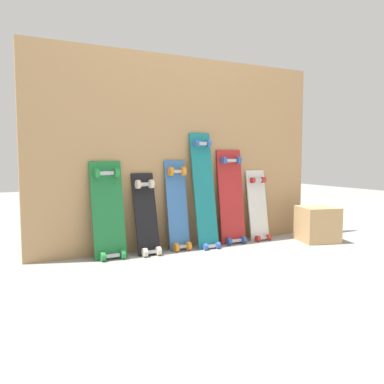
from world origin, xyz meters
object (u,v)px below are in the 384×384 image
object	(u,v)px
skateboard_green	(108,214)
skateboard_white	(258,209)
wooden_crate	(317,224)
skateboard_red	(231,201)
skateboard_teal	(205,195)
skateboard_black	(147,218)
skateboard_blue	(178,209)

from	to	relation	value
skateboard_green	skateboard_white	distance (m)	1.33
skateboard_green	wooden_crate	distance (m)	1.76
skateboard_red	skateboard_white	distance (m)	0.29
skateboard_green	skateboard_red	world-z (taller)	skateboard_red
skateboard_teal	skateboard_black	bearing A→B (deg)	179.86
skateboard_black	skateboard_teal	world-z (taller)	skateboard_teal
skateboard_green	wooden_crate	world-z (taller)	skateboard_green
skateboard_white	skateboard_black	bearing A→B (deg)	-178.29
skateboard_blue	skateboard_white	size ratio (longest dim) A/B	1.12
skateboard_black	skateboard_blue	world-z (taller)	skateboard_blue
skateboard_black	skateboard_red	distance (m)	0.78
skateboard_teal	skateboard_green	bearing A→B (deg)	178.73
skateboard_green	skateboard_red	size ratio (longest dim) A/B	0.90
skateboard_black	skateboard_white	world-z (taller)	skateboard_white
skateboard_teal	skateboard_blue	bearing A→B (deg)	173.46
skateboard_green	skateboard_blue	size ratio (longest dim) A/B	1.00
skateboard_red	skateboard_white	xyz separation A→B (m)	(0.28, -0.00, -0.09)
skateboard_black	skateboard_white	size ratio (longest dim) A/B	0.99
skateboard_teal	skateboard_red	xyz separation A→B (m)	(0.28, 0.04, -0.06)
skateboard_green	skateboard_blue	world-z (taller)	skateboard_blue
skateboard_red	skateboard_blue	bearing A→B (deg)	-178.93
skateboard_white	skateboard_red	bearing A→B (deg)	179.46
skateboard_blue	skateboard_white	distance (m)	0.78
skateboard_blue	skateboard_teal	distance (m)	0.25
skateboard_green	skateboard_teal	world-z (taller)	skateboard_teal
skateboard_green	skateboard_black	bearing A→B (deg)	-3.25
skateboard_blue	skateboard_white	xyz separation A→B (m)	(0.78, 0.01, -0.05)
skateboard_blue	skateboard_green	bearing A→B (deg)	-179.12
skateboard_blue	wooden_crate	size ratio (longest dim) A/B	2.56
skateboard_red	skateboard_white	world-z (taller)	skateboard_red
skateboard_white	wooden_crate	distance (m)	0.51
skateboard_red	wooden_crate	distance (m)	0.77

